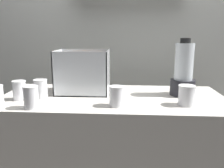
{
  "coord_description": "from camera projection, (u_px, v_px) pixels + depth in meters",
  "views": [
    {
      "loc": [
        0.09,
        -1.39,
        1.29
      ],
      "look_at": [
        0.0,
        0.0,
        0.98
      ],
      "focal_mm": 37.16,
      "sensor_mm": 36.0,
      "label": 1
    }
  ],
  "objects": [
    {
      "name": "juice_cup_beet_left",
      "position": [
        20.0,
        91.0,
        1.37
      ],
      "size": [
        0.08,
        0.08,
        0.11
      ],
      "color": "white",
      "rests_on": "counter"
    },
    {
      "name": "juice_cup_mango_rightmost",
      "position": [
        186.0,
        97.0,
        1.27
      ],
      "size": [
        0.09,
        0.09,
        0.11
      ],
      "color": "white",
      "rests_on": "counter"
    },
    {
      "name": "blender_pitcher",
      "position": [
        183.0,
        73.0,
        1.45
      ],
      "size": [
        0.16,
        0.16,
        0.36
      ],
      "color": "black",
      "rests_on": "counter"
    },
    {
      "name": "counter",
      "position": [
        112.0,
        161.0,
        1.55
      ],
      "size": [
        1.4,
        0.64,
        0.9
      ],
      "primitive_type": "cube",
      "color": "beige",
      "rests_on": "ground_plane"
    },
    {
      "name": "carrot_display_bin",
      "position": [
        84.0,
        79.0,
        1.53
      ],
      "size": [
        0.34,
        0.23,
        0.28
      ],
      "color": "white",
      "rests_on": "counter"
    },
    {
      "name": "juice_cup_mango_far_right",
      "position": [
        117.0,
        97.0,
        1.25
      ],
      "size": [
        0.08,
        0.08,
        0.11
      ],
      "color": "white",
      "rests_on": "counter"
    },
    {
      "name": "juice_cup_orange_right",
      "position": [
        31.0,
        99.0,
        1.22
      ],
      "size": [
        0.08,
        0.08,
        0.12
      ],
      "color": "white",
      "rests_on": "counter"
    },
    {
      "name": "juice_cup_orange_middle",
      "position": [
        41.0,
        90.0,
        1.41
      ],
      "size": [
        0.08,
        0.08,
        0.12
      ],
      "color": "white",
      "rests_on": "counter"
    },
    {
      "name": "back_wall_unit",
      "position": [
        118.0,
        36.0,
        2.12
      ],
      "size": [
        2.6,
        0.24,
        2.5
      ],
      "color": "silver",
      "rests_on": "ground_plane"
    }
  ]
}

